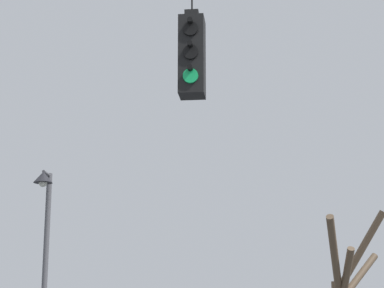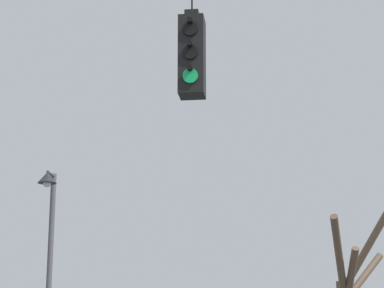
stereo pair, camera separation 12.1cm
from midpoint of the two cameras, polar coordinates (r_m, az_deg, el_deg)
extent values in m
cube|color=black|center=(10.06, -0.35, 6.65)|extent=(0.34, 0.34, 1.10)
cube|color=black|center=(10.29, -0.34, 9.78)|extent=(0.19, 0.19, 0.10)
cylinder|color=black|center=(10.01, -0.47, 8.79)|extent=(0.20, 0.03, 0.20)
cylinder|color=black|center=(10.00, -0.49, 9.37)|extent=(0.07, 0.12, 0.07)
cylinder|color=black|center=(9.89, -0.47, 7.03)|extent=(0.20, 0.03, 0.20)
cylinder|color=black|center=(9.88, -0.50, 7.61)|extent=(0.07, 0.12, 0.07)
cylinder|color=#19C666|center=(9.77, -0.47, 5.22)|extent=(0.20, 0.03, 0.20)
cylinder|color=black|center=(9.76, -0.50, 5.81)|extent=(0.07, 0.12, 0.07)
cylinder|color=#515156|center=(16.58, -11.22, -2.23)|extent=(0.07, 0.45, 0.07)
cone|color=#232328|center=(16.34, -11.48, -2.49)|extent=(0.41, 0.41, 0.25)
sphere|color=silver|center=(16.32, -11.50, -2.91)|extent=(0.18, 0.18, 0.18)
cylinder|color=brown|center=(17.59, 12.58, -7.88)|extent=(1.21, 0.59, 1.77)
cylinder|color=brown|center=(18.13, 12.34, -9.94)|extent=(1.13, 1.01, 1.23)
cylinder|color=brown|center=(16.70, 10.65, -8.74)|extent=(0.48, 2.12, 1.77)
cylinder|color=brown|center=(17.12, 11.43, -10.09)|extent=(0.37, 1.27, 1.36)
camera|label=1|loc=(0.06, -90.36, 0.09)|focal=70.00mm
camera|label=2|loc=(0.06, 89.64, -0.09)|focal=70.00mm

